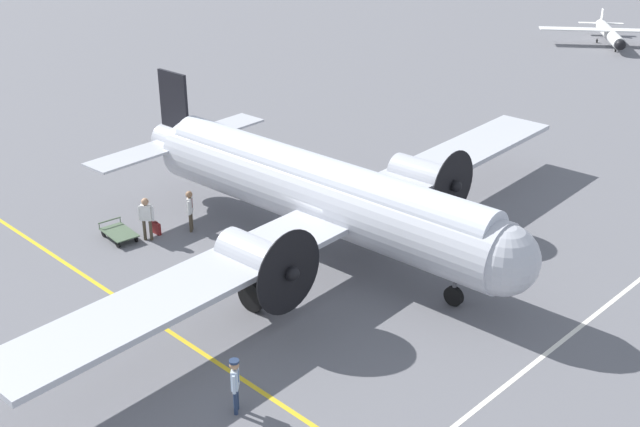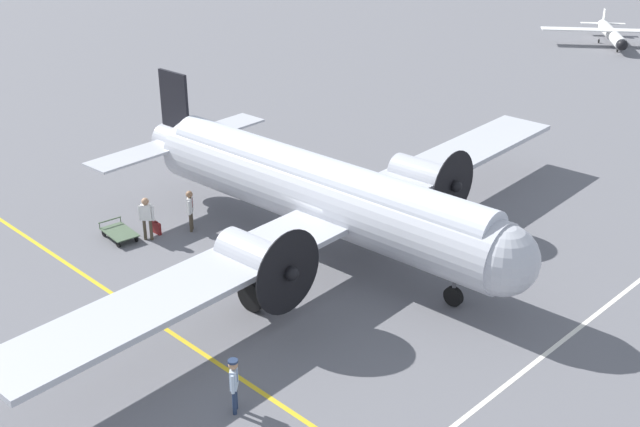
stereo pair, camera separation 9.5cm
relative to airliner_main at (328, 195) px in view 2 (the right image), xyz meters
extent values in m
plane|color=slate|center=(-0.39, -0.02, -2.44)|extent=(300.00, 300.00, 0.00)
cube|color=gold|center=(-0.39, -7.34, -2.43)|extent=(120.00, 0.16, 0.01)
cube|color=silver|center=(9.27, -0.02, -2.43)|extent=(0.16, 120.00, 0.01)
cylinder|color=silver|center=(-0.39, -0.02, -0.12)|extent=(15.39, 3.30, 2.43)
cylinder|color=silver|center=(-0.39, -0.02, 0.54)|extent=(14.60, 2.53, 1.70)
sphere|color=silver|center=(7.23, 0.41, -0.12)|extent=(2.31, 2.31, 2.31)
cylinder|color=silver|center=(-8.02, -0.46, 0.00)|extent=(3.05, 1.50, 1.34)
cube|color=black|center=(-8.57, -0.49, 1.70)|extent=(1.68, 0.24, 2.79)
cube|color=silver|center=(-8.39, -0.48, 0.12)|extent=(1.99, 8.82, 0.10)
cube|color=silver|center=(0.72, 0.04, -0.43)|extent=(3.98, 27.45, 0.20)
cylinder|color=silver|center=(0.72, 4.70, -0.41)|extent=(2.68, 1.48, 1.34)
cylinder|color=black|center=(2.15, 4.78, -0.41)|extent=(0.20, 2.80, 2.81)
sphere|color=black|center=(2.28, 4.79, -0.41)|extent=(0.47, 0.47, 0.47)
cylinder|color=silver|center=(1.25, -4.59, -0.41)|extent=(2.68, 1.48, 1.34)
cylinder|color=black|center=(2.68, -4.50, -0.41)|extent=(0.20, 2.80, 2.81)
sphere|color=black|center=(2.81, -4.50, -0.41)|extent=(0.47, 0.47, 0.47)
cylinder|color=#4C4C51|center=(0.46, 4.68, -1.42)|extent=(0.18, 0.18, 0.95)
cylinder|color=black|center=(0.46, 4.68, -1.89)|extent=(1.12, 0.36, 1.10)
cylinder|color=#4C4C51|center=(0.99, -4.60, -1.42)|extent=(0.18, 0.18, 0.95)
cylinder|color=black|center=(0.99, -4.60, -1.89)|extent=(1.12, 0.36, 1.10)
cylinder|color=#4C4C51|center=(5.56, 0.32, -1.65)|extent=(0.14, 0.14, 0.87)
cylinder|color=black|center=(5.56, 0.32, -2.09)|extent=(0.71, 0.22, 0.70)
cylinder|color=navy|center=(4.58, -8.30, -2.04)|extent=(0.12, 0.12, 0.80)
cylinder|color=navy|center=(4.74, -8.47, -2.04)|extent=(0.12, 0.12, 0.80)
cube|color=silver|center=(4.66, -8.38, -1.34)|extent=(0.39, 0.41, 0.60)
sphere|color=tan|center=(4.66, -8.38, -0.91)|extent=(0.27, 0.27, 0.27)
cylinder|color=silver|center=(4.50, -8.21, -1.37)|extent=(0.09, 0.09, 0.57)
cylinder|color=silver|center=(4.82, -8.56, -1.37)|extent=(0.09, 0.09, 0.57)
cube|color=navy|center=(4.73, -8.32, -1.27)|extent=(0.04, 0.04, 0.38)
cylinder|color=navy|center=(4.66, -8.38, -0.79)|extent=(0.40, 0.40, 0.07)
cylinder|color=#473D2D|center=(-5.95, -4.14, -2.01)|extent=(0.12, 0.12, 0.85)
cylinder|color=#473D2D|center=(-5.75, -3.98, -2.01)|extent=(0.12, 0.12, 0.85)
cube|color=white|center=(-5.85, -4.06, -1.26)|extent=(0.44, 0.41, 0.64)
sphere|color=tan|center=(-5.85, -4.06, -0.80)|extent=(0.28, 0.28, 0.28)
cylinder|color=white|center=(-6.04, -4.22, -1.30)|extent=(0.10, 0.10, 0.61)
cylinder|color=white|center=(-5.66, -3.89, -1.30)|extent=(0.10, 0.10, 0.61)
cube|color=maroon|center=(-5.92, -3.98, -1.19)|extent=(0.05, 0.04, 0.41)
cylinder|color=#473D2D|center=(-5.40, -2.28, -2.03)|extent=(0.12, 0.12, 0.82)
cylinder|color=#473D2D|center=(-5.23, -2.45, -2.03)|extent=(0.12, 0.12, 0.82)
cube|color=white|center=(-5.32, -2.37, -1.31)|extent=(0.41, 0.41, 0.62)
sphere|color=#8C6647|center=(-5.32, -2.37, -0.86)|extent=(0.27, 0.27, 0.27)
cylinder|color=white|center=(-5.49, -2.19, -1.34)|extent=(0.10, 0.10, 0.59)
cylinder|color=white|center=(-5.15, -2.54, -1.34)|extent=(0.10, 0.10, 0.59)
cube|color=maroon|center=(-5.25, -2.30, -1.23)|extent=(0.04, 0.04, 0.40)
cube|color=maroon|center=(-6.09, -3.51, -2.20)|extent=(0.50, 0.12, 0.49)
cube|color=#551515|center=(-6.09, -3.51, -1.92)|extent=(0.18, 0.09, 0.02)
cube|color=#4C6047|center=(-6.70, -4.82, -2.14)|extent=(1.70, 1.12, 0.04)
cube|color=#4C6047|center=(-7.47, -4.74, -1.90)|extent=(0.14, 0.96, 0.04)
cylinder|color=#4C6047|center=(-7.42, -4.30, -2.01)|extent=(0.04, 0.04, 0.22)
cylinder|color=#4C6047|center=(-7.51, -5.19, -2.01)|extent=(0.04, 0.04, 0.22)
cylinder|color=black|center=(-6.05, -4.50, -2.30)|extent=(0.28, 0.09, 0.28)
cylinder|color=black|center=(-6.13, -5.27, -2.30)|extent=(0.28, 0.09, 0.28)
cylinder|color=black|center=(-7.27, -4.38, -2.30)|extent=(0.28, 0.09, 0.28)
cylinder|color=black|center=(-7.34, -5.14, -2.30)|extent=(0.28, 0.09, 0.28)
cylinder|color=white|center=(-8.91, 40.48, -1.65)|extent=(5.09, 6.21, 0.88)
sphere|color=black|center=(-6.62, 37.52, -1.65)|extent=(0.79, 0.79, 0.79)
cube|color=white|center=(-8.67, 40.17, -1.26)|extent=(9.20, 7.47, 0.08)
cube|color=white|center=(-11.06, 43.26, -0.95)|extent=(0.44, 0.54, 1.14)
cube|color=white|center=(-11.06, 43.26, -1.52)|extent=(3.12, 2.59, 0.04)
cylinder|color=black|center=(-7.35, 38.47, -2.30)|extent=(0.23, 0.27, 0.28)
cylinder|color=#4C4C51|center=(-7.35, 38.47, -2.19)|extent=(0.06, 0.06, 0.21)
cylinder|color=black|center=(-8.53, 41.29, -2.30)|extent=(0.23, 0.27, 0.28)
cylinder|color=#4C4C51|center=(-8.53, 41.29, -2.19)|extent=(0.06, 0.06, 0.21)
cylinder|color=black|center=(-9.79, 40.31, -2.30)|extent=(0.23, 0.27, 0.28)
cylinder|color=#4C4C51|center=(-9.79, 40.31, -2.19)|extent=(0.06, 0.06, 0.21)
camera|label=1|loc=(18.65, -19.32, 11.64)|focal=45.00mm
camera|label=2|loc=(18.71, -19.25, 11.64)|focal=45.00mm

